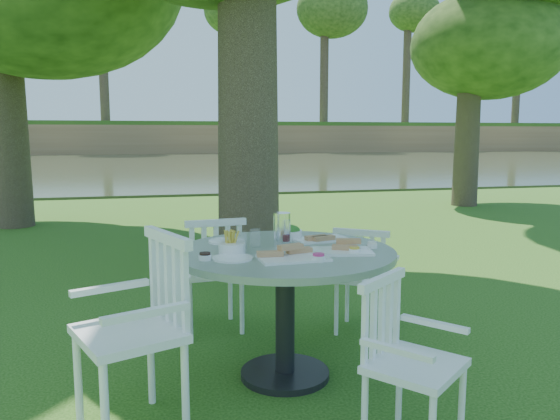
{
  "coord_description": "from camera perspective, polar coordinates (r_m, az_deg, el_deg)",
  "views": [
    {
      "loc": [
        -1.12,
        -4.49,
        1.52
      ],
      "look_at": [
        0.0,
        0.2,
        0.85
      ],
      "focal_mm": 35.0,
      "sensor_mm": 36.0,
      "label": 1
    }
  ],
  "objects": [
    {
      "name": "chair_ne",
      "position": [
        4.18,
        8.68,
        -6.49
      ],
      "size": [
        0.57,
        0.56,
        0.83
      ],
      "rotation": [
        0.0,
        0.0,
        -3.75
      ],
      "color": "white",
      "rests_on": "ground"
    },
    {
      "name": "river",
      "position": [
        27.56,
        -11.13,
        4.61
      ],
      "size": [
        100.0,
        28.0,
        0.12
      ],
      "primitive_type": "cube",
      "color": "#2D351F",
      "rests_on": "ground"
    },
    {
      "name": "table",
      "position": [
        3.39,
        0.54,
        -6.92
      ],
      "size": [
        1.35,
        1.35,
        0.82
      ],
      "color": "black",
      "rests_on": "ground"
    },
    {
      "name": "tableware",
      "position": [
        3.4,
        0.17,
        -3.35
      ],
      "size": [
        1.12,
        0.83,
        0.21
      ],
      "color": "white",
      "rests_on": "table"
    },
    {
      "name": "chair_sw",
      "position": [
        2.93,
        -13.71,
        -10.7
      ],
      "size": [
        0.64,
        0.65,
        1.01
      ],
      "rotation": [
        0.0,
        0.0,
        -1.19
      ],
      "color": "white",
      "rests_on": "ground"
    },
    {
      "name": "ground",
      "position": [
        4.87,
        0.56,
        -10.26
      ],
      "size": [
        140.0,
        140.0,
        0.0
      ],
      "primitive_type": "plane",
      "color": "#1B430E",
      "rests_on": "ground"
    },
    {
      "name": "chair_nw",
      "position": [
        4.19,
        -6.98,
        -5.85
      ],
      "size": [
        0.5,
        0.47,
        0.9
      ],
      "rotation": [
        0.0,
        0.0,
        -3.03
      ],
      "color": "white",
      "rests_on": "ground"
    },
    {
      "name": "chair_se",
      "position": [
        2.77,
        12.38,
        -14.04
      ],
      "size": [
        0.58,
        0.57,
        0.84
      ],
      "rotation": [
        0.0,
        0.0,
        0.67
      ],
      "color": "white",
      "rests_on": "ground"
    },
    {
      "name": "far_bank",
      "position": [
        45.99,
        -12.01,
        14.9
      ],
      "size": [
        100.0,
        18.0,
        15.2
      ],
      "color": "olive",
      "rests_on": "ground"
    }
  ]
}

